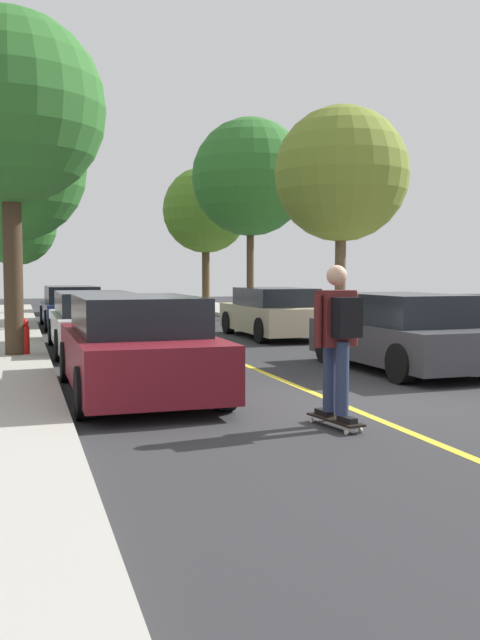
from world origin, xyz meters
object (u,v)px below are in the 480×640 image
object	(u,v)px
parked_car_right_near	(274,313)
street_tree_right_nearest	(341,175)
street_tree_right_far	(206,210)
skateboarder	(338,332)
parked_car_left_far	(72,307)
skateboard	(335,420)
parked_car_left_nearest	(136,347)
street_tree_left_near	(13,169)
street_tree_left_nearest	(10,109)
street_tree_right_near	(250,178)
parked_car_left_near	(95,321)
parked_car_right_nearest	(403,333)
street_tree_left_farthest	(16,218)
street_tree_left_far	(15,225)
fire_hydrant	(24,336)

from	to	relation	value
parked_car_right_near	street_tree_right_nearest	distance (m)	4.07
street_tree_right_nearest	street_tree_right_far	bearing A→B (deg)	90.00
street_tree_right_far	skateboarder	distance (m)	24.70
parked_car_left_far	skateboard	size ratio (longest dim) A/B	5.07
parked_car_left_nearest	skateboard	xyz separation A→B (m)	(1.79, -2.80, -0.60)
street_tree_left_near	street_tree_right_nearest	bearing A→B (deg)	-24.82
skateboard	street_tree_left_nearest	bearing A→B (deg)	115.70
street_tree_right_near	parked_car_left_far	bearing A→B (deg)	-164.38
parked_car_left_near	street_tree_right_far	bearing A→B (deg)	66.73
street_tree_right_nearest	skateboard	size ratio (longest dim) A/B	6.91
parked_car_left_nearest	street_tree_left_near	xyz separation A→B (m)	(-1.68, 10.90, 3.97)
street_tree_right_nearest	parked_car_left_far	bearing A→B (deg)	138.89
parked_car_right_nearest	street_tree_right_near	distance (m)	14.49
street_tree_right_far	street_tree_left_near	bearing A→B (deg)	-129.00
street_tree_left_nearest	skateboarder	xyz separation A→B (m)	(3.48, -7.26, -3.80)
street_tree_left_farthest	street_tree_right_far	distance (m)	11.07
parked_car_right_nearest	street_tree_left_near	bearing A→B (deg)	123.76
street_tree_left_near	street_tree_right_nearest	size ratio (longest dim) A/B	1.10
parked_car_left_nearest	parked_car_left_near	bearing A→B (deg)	90.00
parked_car_left_near	street_tree_left_far	bearing A→B (deg)	97.00
parked_car_left_near	skateboarder	size ratio (longest dim) A/B	2.70
street_tree_left_near	street_tree_right_nearest	distance (m)	9.14
fire_hydrant	street_tree_right_nearest	bearing A→B (deg)	17.87
parked_car_left_far	street_tree_left_farthest	bearing A→B (deg)	96.14
street_tree_left_near	street_tree_right_far	bearing A→B (deg)	51.00
parked_car_left_far	street_tree_left_nearest	size ratio (longest dim) A/B	0.66
street_tree_left_farthest	street_tree_right_near	size ratio (longest dim) A/B	0.89
parked_car_left_far	skateboard	bearing A→B (deg)	-83.45
parked_car_right_near	street_tree_left_far	bearing A→B (deg)	119.07
parked_car_left_far	street_tree_left_farthest	distance (m)	16.22
parked_car_left_nearest	skateboard	bearing A→B (deg)	-57.34
street_tree_left_farthest	street_tree_right_near	xyz separation A→B (m)	(8.29, -13.80, 0.65)
parked_car_left_far	street_tree_left_nearest	world-z (taller)	street_tree_left_nearest
street_tree_right_near	fire_hydrant	xyz separation A→B (m)	(-8.10, -10.22, -4.74)
parked_car_right_near	street_tree_right_far	bearing A→B (deg)	82.90
parked_car_left_far	street_tree_left_nearest	bearing A→B (deg)	-101.32
parked_car_left_nearest	street_tree_right_far	distance (m)	22.49
skateboarder	fire_hydrant	bearing A→B (deg)	114.35
parked_car_left_nearest	parked_car_left_far	size ratio (longest dim) A/B	1.01
street_tree_right_nearest	fire_hydrant	bearing A→B (deg)	-162.13
street_tree_right_near	street_tree_right_far	world-z (taller)	street_tree_right_near
street_tree_left_farthest	street_tree_right_nearest	bearing A→B (deg)	-68.84
parked_car_right_nearest	street_tree_right_far	distance (m)	20.56
parked_car_left_nearest	street_tree_left_farthest	distance (m)	28.80
street_tree_right_near	skateboarder	bearing A→B (deg)	-105.34
street_tree_right_far	skateboard	world-z (taller)	street_tree_right_far
skateboard	parked_car_right_nearest	bearing A→B (deg)	50.70
parked_car_right_nearest	parked_car_right_near	distance (m)	6.60
parked_car_right_nearest	street_tree_right_nearest	world-z (taller)	street_tree_right_nearest
street_tree_right_nearest	fire_hydrant	xyz separation A→B (m)	(-8.10, -2.61, -3.84)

